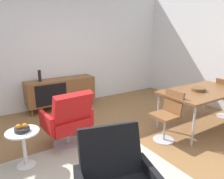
% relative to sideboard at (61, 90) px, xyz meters
% --- Properties ---
extents(ground_plane, '(8.32, 8.32, 0.00)m').
position_rel_sideboard_xyz_m(ground_plane, '(-0.01, -2.30, -0.44)').
color(ground_plane, olive).
extents(wall_back, '(6.80, 0.12, 2.80)m').
position_rel_sideboard_xyz_m(wall_back, '(-0.01, 0.30, 0.96)').
color(wall_back, white).
rests_on(wall_back, ground_plane).
extents(sideboard, '(1.60, 0.45, 0.72)m').
position_rel_sideboard_xyz_m(sideboard, '(0.00, 0.00, 0.00)').
color(sideboard, brown).
rests_on(sideboard, ground_plane).
extents(vase_cobalt, '(0.07, 0.07, 0.26)m').
position_rel_sideboard_xyz_m(vase_cobalt, '(-0.46, 0.00, 0.41)').
color(vase_cobalt, black).
rests_on(vase_cobalt, sideboard).
extents(dining_table, '(1.60, 0.90, 0.74)m').
position_rel_sideboard_xyz_m(dining_table, '(1.86, -2.47, 0.26)').
color(dining_table, brown).
rests_on(dining_table, ground_plane).
extents(wooden_bowl_on_table, '(0.26, 0.26, 0.06)m').
position_rel_sideboard_xyz_m(wooden_bowl_on_table, '(1.77, -2.44, 0.33)').
color(wooden_bowl_on_table, brown).
rests_on(wooden_bowl_on_table, dining_table).
extents(dining_chair_near_window, '(0.43, 0.41, 0.86)m').
position_rel_sideboard_xyz_m(dining_chair_near_window, '(0.98, -2.46, 0.03)').
color(dining_chair_near_window, brown).
rests_on(dining_chair_near_window, ground_plane).
extents(lounge_chair_red, '(0.75, 0.69, 0.95)m').
position_rel_sideboard_xyz_m(lounge_chair_red, '(-0.51, -1.75, 0.03)').
color(lounge_chair_red, red).
rests_on(lounge_chair_red, ground_plane).
extents(side_table_round, '(0.44, 0.44, 0.52)m').
position_rel_sideboard_xyz_m(side_table_round, '(-1.22, -1.93, -0.12)').
color(side_table_round, white).
rests_on(side_table_round, ground_plane).
extents(fruit_bowl, '(0.20, 0.20, 0.11)m').
position_rel_sideboard_xyz_m(fruit_bowl, '(-1.22, -1.93, 0.12)').
color(fruit_bowl, '#262628').
rests_on(fruit_bowl, side_table_round).
extents(area_rug, '(2.20, 1.70, 0.01)m').
position_rel_sideboard_xyz_m(area_rug, '(-0.61, -2.56, -0.44)').
color(area_rug, '#B7AD99').
rests_on(area_rug, ground_plane).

